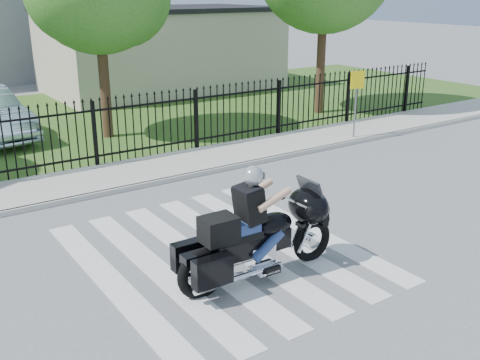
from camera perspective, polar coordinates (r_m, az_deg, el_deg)
ground at (r=10.12m, az=-2.07°, el=-7.48°), size 120.00×120.00×0.00m
crosswalk at (r=10.12m, az=-2.07°, el=-7.45°), size 5.00×5.50×0.01m
sidewalk at (r=14.28m, az=-12.85°, el=0.32°), size 40.00×2.00×0.12m
curb at (r=13.40m, az=-11.25°, el=-0.80°), size 40.00×0.12×0.12m
grass_strip at (r=20.76m, az=-20.13°, el=5.28°), size 40.00×12.00×0.02m
iron_fence at (r=14.95m, az=-14.53°, el=4.39°), size 26.00×0.04×1.80m
building_low at (r=26.61m, az=-7.93°, el=12.83°), size 10.00×6.00×3.50m
building_low_roof at (r=26.48m, az=-8.12°, el=16.81°), size 10.20×6.20×0.20m
motorcycle_rider at (r=8.98m, az=1.60°, el=-5.36°), size 2.99×0.89×1.98m
traffic_sign at (r=17.51m, az=11.77°, el=8.91°), size 0.43×0.17×2.03m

